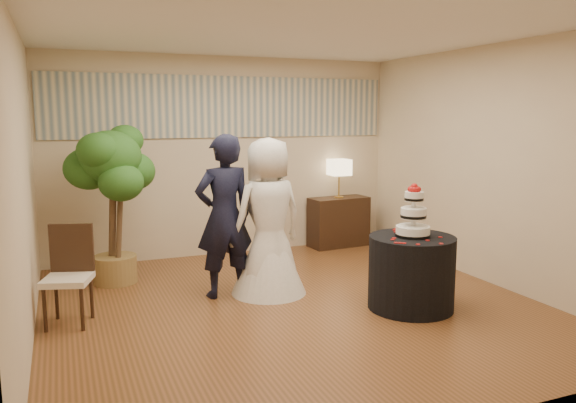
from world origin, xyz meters
name	(u,v)px	position (x,y,z in m)	size (l,w,h in m)	color
floor	(294,306)	(0.00, 0.00, 0.00)	(5.00, 5.00, 0.00)	brown
ceiling	(294,31)	(0.00, 0.00, 2.80)	(5.00, 5.00, 0.00)	white
wall_back	(226,157)	(0.00, 2.50, 1.40)	(5.00, 0.06, 2.80)	beige
wall_front	(453,213)	(0.00, -2.50, 1.40)	(5.00, 0.06, 2.80)	beige
wall_left	(22,185)	(-2.50, 0.00, 1.40)	(0.06, 5.00, 2.80)	beige
wall_right	(489,165)	(2.50, 0.00, 1.40)	(0.06, 5.00, 2.80)	beige
mural_border	(225,107)	(0.00, 2.48, 2.10)	(4.90, 0.02, 0.85)	#A4A595
groom	(224,216)	(-0.57, 0.61, 0.90)	(0.65, 0.43, 1.79)	black
bride	(268,217)	(-0.09, 0.52, 0.87)	(0.85, 0.84, 1.75)	white
cake_table	(411,273)	(1.10, -0.51, 0.38)	(0.88, 0.88, 0.76)	black
wedding_cake	(414,210)	(1.10, -0.51, 1.03)	(0.35, 0.35, 0.55)	white
console	(338,222)	(1.70, 2.27, 0.38)	(0.90, 0.40, 0.75)	black
table_lamp	(339,179)	(1.70, 2.27, 1.04)	(0.29, 0.29, 0.58)	beige
ficus_tree	(112,204)	(-1.65, 1.58, 0.96)	(0.91, 0.91, 1.91)	#295D1D
side_chair	(67,277)	(-2.19, 0.32, 0.47)	(0.43, 0.45, 0.95)	black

